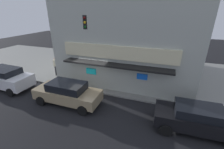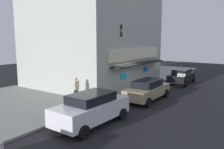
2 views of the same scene
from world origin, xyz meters
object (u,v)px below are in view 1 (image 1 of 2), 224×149
object	(u,v)px
parked_car_tan	(68,93)
potted_plant_by_window	(144,78)
parked_car_white	(5,78)
traffic_light	(88,42)
parked_car_black	(197,118)
potted_plant_by_doorway	(123,77)
pedestrian	(56,65)
fire_hydrant	(186,93)
trash_can	(73,75)

from	to	relation	value
parked_car_tan	potted_plant_by_window	bearing A→B (deg)	45.75
parked_car_tan	parked_car_white	bearing A→B (deg)	177.61
traffic_light	parked_car_black	distance (m)	8.61
potted_plant_by_doorway	potted_plant_by_window	size ratio (longest dim) A/B	1.01
potted_plant_by_doorway	traffic_light	bearing A→B (deg)	-149.39
pedestrian	potted_plant_by_doorway	bearing A→B (deg)	5.30
fire_hydrant	trash_can	bearing A→B (deg)	178.62
traffic_light	trash_can	bearing A→B (deg)	166.09
potted_plant_by_doorway	parked_car_white	distance (m)	9.62
pedestrian	trash_can	bearing A→B (deg)	-9.11
traffic_light	parked_car_white	xyz separation A→B (m)	(-6.38, -2.53, -2.87)
traffic_light	parked_car_white	size ratio (longest dim) A/B	1.25
trash_can	potted_plant_by_window	distance (m)	6.27
traffic_light	potted_plant_by_doorway	xyz separation A→B (m)	(2.39, 1.41, -3.11)
potted_plant_by_doorway	trash_can	bearing A→B (deg)	-167.99
traffic_light	parked_car_tan	distance (m)	4.07
parked_car_white	fire_hydrant	bearing A→B (deg)	11.53
fire_hydrant	potted_plant_by_doorway	xyz separation A→B (m)	(-4.91, 1.15, 0.08)
pedestrian	fire_hydrant	bearing A→B (deg)	-2.80
parked_car_tan	parked_car_white	distance (m)	6.10
potted_plant_by_window	parked_car_white	xyz separation A→B (m)	(-10.54, -4.31, 0.22)
traffic_light	potted_plant_by_window	size ratio (longest dim) A/B	6.16
fire_hydrant	parked_car_black	distance (m)	3.06
trash_can	parked_car_black	size ratio (longest dim) A/B	0.20
potted_plant_by_window	parked_car_black	world-z (taller)	parked_car_black
parked_car_black	parked_car_tan	distance (m)	7.87
fire_hydrant	parked_car_white	xyz separation A→B (m)	(-13.68, -2.79, 0.32)
parked_car_black	pedestrian	bearing A→B (deg)	162.83
potted_plant_by_doorway	parked_car_tan	xyz separation A→B (m)	(-2.67, -4.20, 0.16)
parked_car_black	traffic_light	bearing A→B (deg)	159.93
parked_car_tan	pedestrian	bearing A→B (deg)	136.18
potted_plant_by_doorway	parked_car_tan	bearing A→B (deg)	-122.49
traffic_light	pedestrian	bearing A→B (deg)	168.53
fire_hydrant	traffic_light	bearing A→B (deg)	-177.94
fire_hydrant	parked_car_white	world-z (taller)	parked_car_white
pedestrian	potted_plant_by_window	bearing A→B (deg)	6.70
parked_car_black	fire_hydrant	bearing A→B (deg)	95.30
traffic_light	potted_plant_by_doorway	world-z (taller)	traffic_light
pedestrian	traffic_light	bearing A→B (deg)	-11.47
traffic_light	parked_car_white	distance (m)	7.44
potted_plant_by_doorway	parked_car_black	size ratio (longest dim) A/B	0.22
traffic_light	potted_plant_by_doorway	distance (m)	4.17
potted_plant_by_doorway	parked_car_black	distance (m)	6.67
trash_can	pedestrian	size ratio (longest dim) A/B	0.48
fire_hydrant	potted_plant_by_window	xyz separation A→B (m)	(-3.14, 1.52, 0.10)
fire_hydrant	trash_can	xyz separation A→B (m)	(-9.27, 0.22, -0.01)
traffic_light	potted_plant_by_doorway	size ratio (longest dim) A/B	6.12
parked_car_tan	parked_car_white	world-z (taller)	parked_car_white
traffic_light	potted_plant_by_doorway	bearing A→B (deg)	30.61
trash_can	pedestrian	bearing A→B (deg)	170.89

